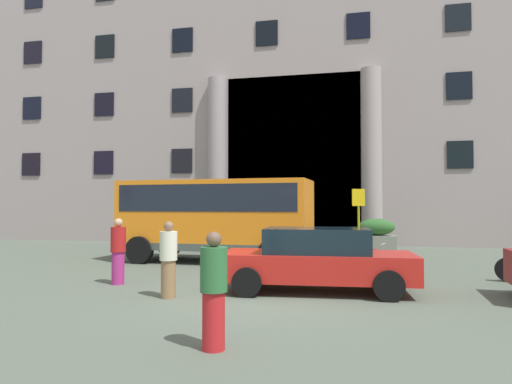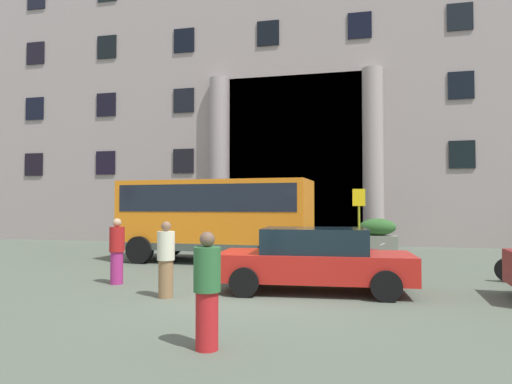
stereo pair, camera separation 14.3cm
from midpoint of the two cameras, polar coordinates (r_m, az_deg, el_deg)
ground_plane at (r=9.69m, az=-0.42°, el=-13.38°), size 80.00×64.00×0.12m
office_building_facade at (r=27.93m, az=7.71°, el=14.36°), size 39.52×9.73×19.32m
orange_minibus at (r=15.49m, az=-5.34°, el=-2.70°), size 6.51×2.76×2.75m
bus_stop_sign at (r=16.37m, az=12.52°, el=-2.93°), size 0.44×0.08×2.49m
hedge_planter_entrance_left at (r=20.17m, az=4.10°, el=-5.15°), size 1.94×0.75×1.46m
hedge_planter_east at (r=21.66m, az=-13.51°, el=-4.83°), size 1.70×0.98×1.50m
hedge_planter_west at (r=20.15m, az=14.68°, el=-5.25°), size 1.61×0.93×1.36m
parked_sedan_far at (r=10.23m, az=7.26°, el=-8.35°), size 4.29×2.11×1.40m
motorcycle_near_kerb at (r=12.68m, az=12.52°, el=-8.22°), size 1.98×0.70×0.89m
pedestrian_man_red_shirt at (r=11.57m, az=-17.27°, el=-7.12°), size 0.36×0.36×1.59m
pedestrian_man_crossing at (r=6.14m, az=-6.02°, el=-12.22°), size 0.36×0.36×1.55m
pedestrian_woman_dark_dress at (r=9.63m, az=-11.37°, el=-8.32°), size 0.36×0.36×1.57m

